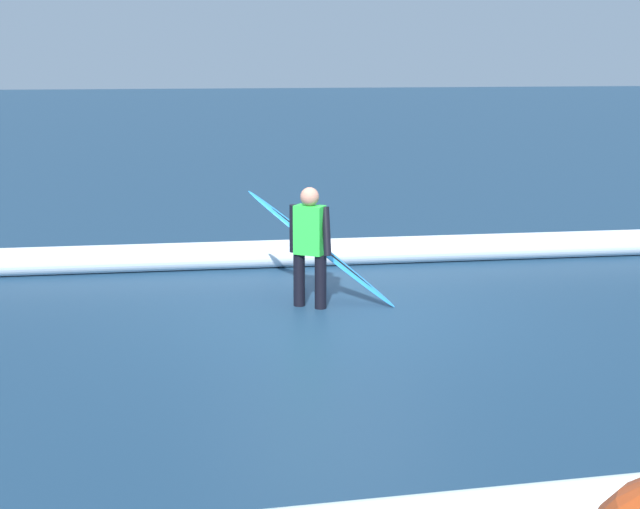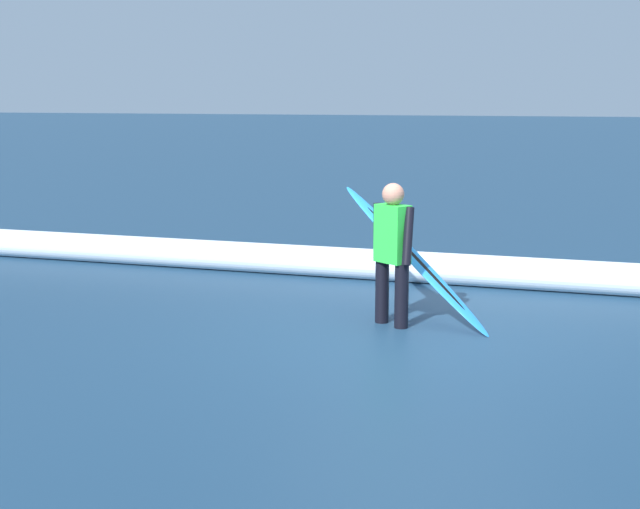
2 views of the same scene
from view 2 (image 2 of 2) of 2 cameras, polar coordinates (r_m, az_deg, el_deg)
ground_plane at (r=8.80m, az=5.79°, el=-5.03°), size 162.34×162.34×0.00m
surfer at (r=8.95m, az=4.62°, el=0.48°), size 0.44×0.42×1.44m
surfboard at (r=9.19m, az=5.98°, el=-0.19°), size 1.77×1.13×1.34m
wave_crest_foreground at (r=10.91m, az=16.80°, el=-1.39°), size 22.36×1.21×0.39m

